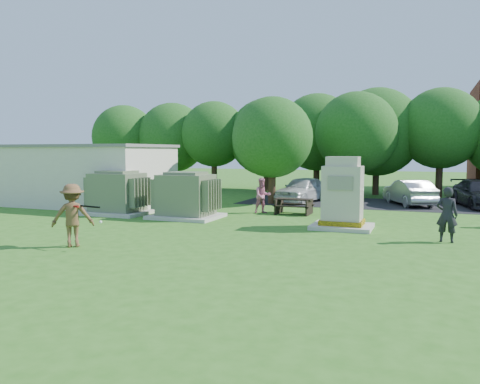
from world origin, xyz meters
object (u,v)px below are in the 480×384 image
at_px(batter, 73,215).
at_px(car_silver_a, 409,192).
at_px(person_by_generator, 447,215).
at_px(person_at_picnic, 263,196).
at_px(car_dark, 480,194).
at_px(transformer_left, 117,194).
at_px(picnic_table, 294,204).
at_px(generator_cabinet, 343,197).
at_px(transformer_right, 186,196).
at_px(car_white, 303,189).

xyz_separation_m(batter, car_silver_a, (9.43, 15.99, -0.29)).
distance_m(person_by_generator, person_at_picnic, 9.22).
height_order(car_silver_a, car_dark, car_dark).
xyz_separation_m(transformer_left, batter, (3.42, -6.96, 0.02)).
distance_m(batter, car_dark, 20.90).
bearing_deg(car_dark, picnic_table, -156.76).
relative_size(transformer_left, person_at_picnic, 1.76).
height_order(generator_cabinet, car_silver_a, generator_cabinet).
distance_m(picnic_table, person_at_picnic, 1.56).
bearing_deg(picnic_table, batter, -114.03).
bearing_deg(car_silver_a, car_dark, 161.61).
bearing_deg(picnic_table, person_by_generator, -37.05).
xyz_separation_m(transformer_right, batter, (-0.28, -6.96, 0.02)).
bearing_deg(batter, car_white, -137.13).
bearing_deg(batter, generator_cabinet, -171.96).
relative_size(generator_cabinet, batter, 1.41).
bearing_deg(picnic_table, person_at_picnic, -169.77).
xyz_separation_m(transformer_right, car_dark, (12.73, 9.40, -0.25)).
bearing_deg(generator_cabinet, car_silver_a, 77.11).
height_order(transformer_right, car_silver_a, transformer_right).
xyz_separation_m(person_by_generator, car_silver_a, (-1.51, 10.90, -0.21)).
bearing_deg(car_silver_a, person_at_picnic, 19.90).
height_order(person_at_picnic, car_dark, person_at_picnic).
xyz_separation_m(person_by_generator, car_white, (-7.41, 10.30, -0.17)).
height_order(generator_cabinet, person_at_picnic, generator_cabinet).
relative_size(person_by_generator, car_white, 0.42).
bearing_deg(batter, picnic_table, -148.25).
distance_m(person_at_picnic, car_white, 5.71).
xyz_separation_m(picnic_table, batter, (-4.45, -9.98, 0.53)).
height_order(transformer_right, batter, transformer_right).
bearing_deg(person_at_picnic, generator_cabinet, -72.81).
relative_size(batter, car_dark, 0.40).
relative_size(generator_cabinet, person_at_picnic, 1.64).
bearing_deg(transformer_left, person_at_picnic, 23.40).
bearing_deg(car_dark, person_by_generator, -113.85).
distance_m(generator_cabinet, picnic_table, 4.46).
relative_size(transformer_right, person_by_generator, 1.63).
xyz_separation_m(transformer_right, person_by_generator, (10.65, -1.86, -0.05)).
xyz_separation_m(generator_cabinet, car_silver_a, (2.14, 9.37, -0.52)).
relative_size(picnic_table, car_white, 0.39).
xyz_separation_m(person_by_generator, car_dark, (2.08, 11.26, -0.20)).
bearing_deg(transformer_left, car_silver_a, 35.11).
height_order(transformer_right, generator_cabinet, generator_cabinet).
bearing_deg(generator_cabinet, transformer_right, 177.25).
xyz_separation_m(transformer_left, person_by_generator, (14.35, -1.86, -0.05)).
distance_m(generator_cabinet, batter, 9.84).
height_order(person_by_generator, car_silver_a, person_by_generator).
relative_size(car_white, car_dark, 0.89).
bearing_deg(transformer_right, car_dark, 36.43).
bearing_deg(generator_cabinet, car_dark, 59.51).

